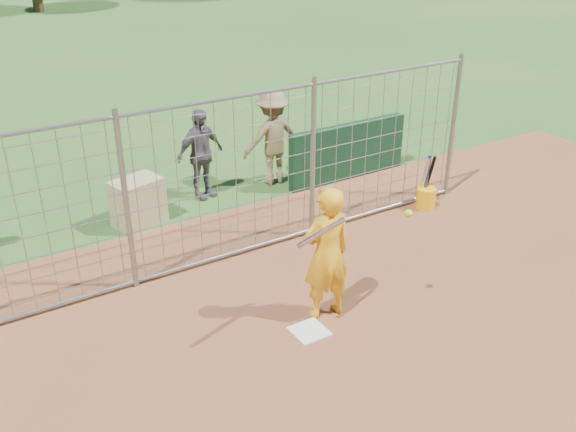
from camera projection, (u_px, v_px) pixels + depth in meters
ground at (301, 324)px, 8.32m from camera, size 100.00×100.00×0.00m
home_plate at (309, 331)px, 8.17m from camera, size 0.43×0.43×0.02m
dugout_wall at (348, 151)px, 12.42m from camera, size 2.60×0.20×1.10m
batter at (327, 254)px, 8.11m from camera, size 0.71×0.50×1.84m
bystander_b at (200, 154)px, 11.51m from camera, size 1.05×0.62×1.67m
bystander_c at (273, 137)px, 12.06m from camera, size 1.22×0.75×1.83m
equipment_bin at (138, 202)px, 10.71m from camera, size 0.91×0.73×0.80m
equipment_in_play at (344, 228)px, 7.58m from camera, size 1.61×0.43×0.12m
bucket_with_bats at (426, 195)px, 11.33m from camera, size 0.34×0.34×0.98m
backstop_fence at (227, 183)px, 9.28m from camera, size 9.08×0.08×2.60m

